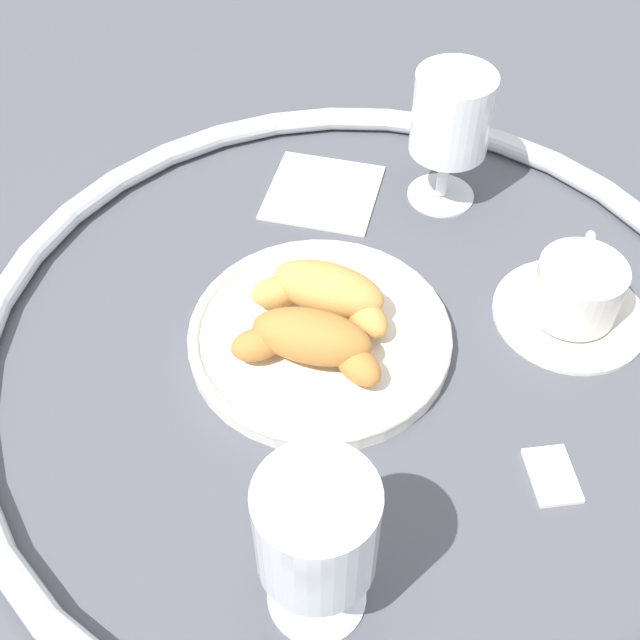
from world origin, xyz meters
name	(u,v)px	position (x,y,z in m)	size (l,w,h in m)	color
ground_plane	(358,349)	(0.00, 0.00, 0.00)	(2.20, 2.20, 0.00)	#4C4F56
table_chrome_rim	(359,340)	(0.00, 0.00, 0.01)	(0.67, 0.67, 0.02)	silver
pastry_plate	(320,335)	(0.03, 0.02, 0.01)	(0.23, 0.23, 0.02)	silver
croissant_large	(327,293)	(0.04, -0.01, 0.04)	(0.13, 0.09, 0.04)	#D6994C
croissant_small	(311,341)	(0.02, 0.04, 0.04)	(0.12, 0.10, 0.04)	#BC7A38
coffee_cup_near	(576,295)	(-0.12, -0.15, 0.03)	(0.14, 0.14, 0.06)	silver
juice_glass_left	(316,534)	(-0.12, 0.19, 0.09)	(0.08, 0.08, 0.14)	white
juice_glass_right	(451,119)	(0.07, -0.21, 0.09)	(0.08, 0.08, 0.14)	white
sugar_packet	(554,472)	(-0.19, 0.00, 0.00)	(0.05, 0.03, 0.01)	white
folded_napkin	(323,191)	(0.16, -0.14, 0.00)	(0.11, 0.11, 0.01)	silver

